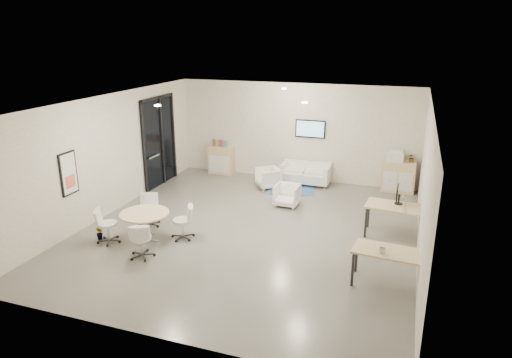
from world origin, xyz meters
The scene contains 21 objects.
room_shell centered at (0.00, 0.00, 1.60)m, with size 9.60×10.60×4.80m.
glass_door centered at (-3.95, 2.51, 1.50)m, with size 0.09×1.90×2.85m.
artwork centered at (-3.97, -1.60, 1.55)m, with size 0.05×0.54×1.04m.
wall_tv centered at (0.50, 4.46, 1.75)m, with size 0.98×0.06×0.58m.
ceiling_spots centered at (-0.20, 0.83, 3.18)m, with size 3.14×4.14×0.03m.
sideboard_left centered at (-2.58, 4.25, 0.48)m, with size 0.86×0.45×0.97m.
sideboard_right centered at (3.37, 4.24, 0.49)m, with size 0.99×0.48×0.99m.
books centered at (-2.62, 4.26, 1.08)m, with size 0.50×0.14×0.22m.
printer centered at (3.24, 4.24, 1.15)m, with size 0.51×0.43×0.34m.
loveseat centered at (0.48, 4.10, 0.32)m, with size 1.58×0.79×0.59m.
blue_rug centered at (0.22, 3.27, 0.01)m, with size 1.43×0.95×0.01m, color #2B4F85.
armchair_left centered at (-0.55, 3.30, 0.35)m, with size 0.68×0.64×0.70m, color white.
armchair_right centered at (0.44, 1.95, 0.34)m, with size 0.67×0.62×0.69m, color white.
desk_rear centered at (3.49, 0.83, 0.70)m, with size 1.55×0.86×0.78m.
desk_front centered at (3.44, -1.55, 0.65)m, with size 1.43×0.81×0.72m.
monitor centered at (3.45, 0.98, 1.01)m, with size 0.20×0.50×0.44m.
round_table centered at (-2.12, -1.36, 0.62)m, with size 1.15×1.15×0.70m.
meeting_chairs centered at (-2.12, -1.36, 0.41)m, with size 2.33×2.33×0.82m.
plant_cabinet centered at (3.71, 4.22, 1.10)m, with size 0.25×0.28×0.22m, color #3F7F3F.
plant_floor centered at (-3.18, -1.70, 0.07)m, with size 0.18×0.34×0.15m, color #3F7F3F.
cup centered at (3.31, -1.69, 0.79)m, with size 0.14×0.11×0.14m, color white.
Camera 1 is at (3.60, -9.89, 4.73)m, focal length 32.00 mm.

